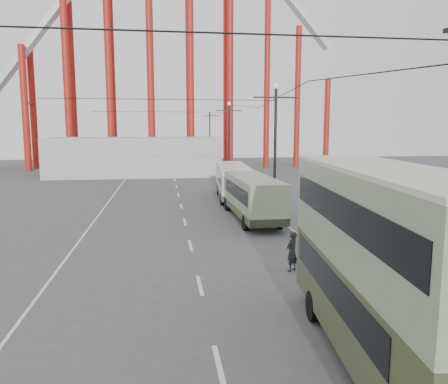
{
  "coord_description": "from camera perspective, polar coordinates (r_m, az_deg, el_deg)",
  "views": [
    {
      "loc": [
        -2.33,
        -12.46,
        6.1
      ],
      "look_at": [
        0.63,
        8.78,
        3.0
      ],
      "focal_mm": 35.0,
      "sensor_mm": 36.0,
      "label": 1
    }
  ],
  "objects": [
    {
      "name": "ground",
      "position": [
        14.07,
        2.51,
        -17.48
      ],
      "size": [
        160.0,
        160.0,
        0.0
      ],
      "primitive_type": "plane",
      "color": "#48484A",
      "rests_on": "ground"
    },
    {
      "name": "road_markings",
      "position": [
        32.77,
        -5.22,
        -2.53
      ],
      "size": [
        12.52,
        120.0,
        0.01
      ],
      "color": "silver",
      "rests_on": "ground"
    },
    {
      "name": "lamp_post_mid",
      "position": [
        31.51,
        6.69,
        5.58
      ],
      "size": [
        3.2,
        0.44,
        9.32
      ],
      "color": "black",
      "rests_on": "ground"
    },
    {
      "name": "lamp_post_far",
      "position": [
        53.08,
        0.67,
        6.69
      ],
      "size": [
        3.2,
        0.44,
        9.32
      ],
      "color": "black",
      "rests_on": "ground"
    },
    {
      "name": "lamp_post_distant",
      "position": [
        74.9,
        -1.86,
        7.13
      ],
      "size": [
        3.2,
        0.44,
        9.32
      ],
      "color": "black",
      "rests_on": "ground"
    },
    {
      "name": "roller_coaster",
      "position": [
        71.37,
        -8.44,
        21.77
      ],
      "size": [
        52.95,
        5.0,
        55.48
      ],
      "color": "maroon",
      "rests_on": "ground"
    },
    {
      "name": "fairground_shed",
      "position": [
        59.69,
        -11.48,
        4.6
      ],
      "size": [
        22.0,
        10.0,
        5.0
      ],
      "primitive_type": "cube",
      "color": "#9D9D98",
      "rests_on": "ground"
    },
    {
      "name": "double_decker_bus",
      "position": [
        11.82,
        20.18,
        -8.0
      ],
      "size": [
        3.42,
        9.85,
        5.18
      ],
      "rotation": [
        0.0,
        0.0,
        -0.1
      ],
      "color": "#353E21",
      "rests_on": "ground"
    },
    {
      "name": "single_decker_green",
      "position": [
        29.9,
        3.44,
        -0.31
      ],
      "size": [
        2.65,
        10.52,
        2.96
      ],
      "rotation": [
        0.0,
        0.0,
        0.02
      ],
      "color": "gray",
      "rests_on": "ground"
    },
    {
      "name": "single_decker_cream",
      "position": [
        38.17,
        1.1,
        1.58
      ],
      "size": [
        3.14,
        9.77,
        2.99
      ],
      "rotation": [
        0.0,
        0.0,
        -0.07
      ],
      "color": "beige",
      "rests_on": "ground"
    },
    {
      "name": "pedestrian",
      "position": [
        19.22,
        8.87,
        -7.66
      ],
      "size": [
        0.76,
        0.72,
        1.75
      ],
      "primitive_type": "imported",
      "rotation": [
        0.0,
        0.0,
        3.8
      ],
      "color": "black",
      "rests_on": "ground"
    }
  ]
}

